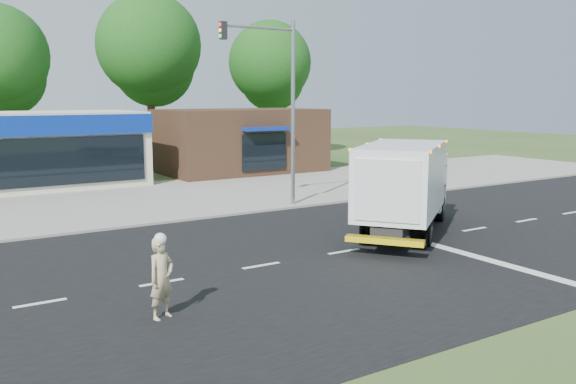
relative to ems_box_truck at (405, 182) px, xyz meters
name	(u,v)px	position (x,y,z in m)	size (l,w,h in m)	color
ground	(344,252)	(-3.32, -0.87, -1.88)	(120.00, 120.00, 0.00)	#385123
road_asphalt	(344,252)	(-3.32, -0.87, -1.87)	(60.00, 14.00, 0.02)	black
sidewalk	(226,209)	(-3.32, 7.33, -1.82)	(60.00, 2.40, 0.12)	gray
parking_apron	(174,193)	(-3.32, 13.13, -1.87)	(60.00, 9.00, 0.02)	gray
lane_markings	(406,255)	(-1.97, -2.22, -1.86)	(55.20, 7.00, 0.01)	silver
ems_box_truck	(405,182)	(0.00, 0.00, 0.00)	(7.20, 6.25, 3.25)	black
emergency_worker	(161,277)	(-10.22, -3.30, -0.94)	(0.77, 0.65, 1.92)	tan
brown_storefront	(241,141)	(3.68, 19.11, 0.13)	(10.00, 6.70, 4.00)	#382316
traffic_signal_pole	(280,94)	(-0.96, 6.73, 3.05)	(3.51, 0.25, 8.00)	gray
background_trees	(79,58)	(-4.16, 27.30, 5.51)	(36.77, 7.39, 12.10)	#332114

